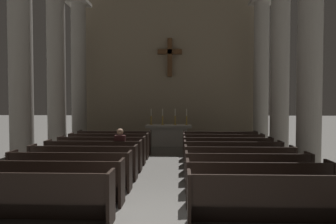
{
  "coord_description": "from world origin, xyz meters",
  "views": [
    {
      "loc": [
        0.52,
        -5.4,
        2.18
      ],
      "look_at": [
        0.0,
        8.56,
        1.66
      ],
      "focal_mm": 33.63,
      "sensor_mm": 36.0,
      "label": 1
    }
  ],
  "objects_px": {
    "altar": "(169,135)",
    "column_left_fourth": "(79,75)",
    "pew_right_row_1": "(274,200)",
    "candlestick_inner_right": "(175,120)",
    "pew_left_row_3": "(70,171)",
    "pew_right_row_2": "(258,184)",
    "pew_right_row_3": "(247,172)",
    "column_right_fourth": "(261,75)",
    "pew_left_row_6": "(102,150)",
    "pew_right_row_8": "(220,143)",
    "pew_right_row_7": "(223,146)",
    "pew_left_row_4": "(83,162)",
    "column_left_third": "(56,69)",
    "pew_left_row_5": "(94,156)",
    "column_right_third": "(280,69)",
    "pew_right_row_6": "(227,151)",
    "pew_right_row_5": "(233,156)",
    "column_left_second": "(21,61)",
    "pew_left_row_8": "(115,142)",
    "candlestick_outer_right": "(187,120)",
    "pew_left_row_1": "(29,197)",
    "lone_worshipper": "(121,149)",
    "candlestick_outer_left": "(151,119)",
    "pew_left_row_7": "(109,146)",
    "candlestick_inner_left": "(163,119)",
    "pew_right_row_4": "(239,163)",
    "column_right_second": "(310,59)"
  },
  "relations": [
    {
      "from": "pew_right_row_2",
      "to": "column_right_third",
      "type": "bearing_deg",
      "value": 69.2
    },
    {
      "from": "pew_right_row_2",
      "to": "pew_right_row_5",
      "type": "xyz_separation_m",
      "value": [
        0.0,
        3.12,
        0.0
      ]
    },
    {
      "from": "pew_left_row_6",
      "to": "column_left_third",
      "type": "distance_m",
      "value": 4.19
    },
    {
      "from": "altar",
      "to": "column_left_fourth",
      "type": "bearing_deg",
      "value": 176.43
    },
    {
      "from": "pew_right_row_5",
      "to": "column_right_third",
      "type": "distance_m",
      "value": 4.75
    },
    {
      "from": "candlestick_outer_right",
      "to": "pew_right_row_3",
      "type": "bearing_deg",
      "value": -80.44
    },
    {
      "from": "pew_left_row_6",
      "to": "pew_right_row_8",
      "type": "height_order",
      "value": "same"
    },
    {
      "from": "column_right_third",
      "to": "pew_left_row_7",
      "type": "bearing_deg",
      "value": -172.55
    },
    {
      "from": "candlestick_inner_left",
      "to": "pew_left_row_5",
      "type": "bearing_deg",
      "value": -108.4
    },
    {
      "from": "pew_right_row_5",
      "to": "altar",
      "type": "bearing_deg",
      "value": 111.17
    },
    {
      "from": "pew_left_row_8",
      "to": "candlestick_inner_right",
      "type": "height_order",
      "value": "candlestick_inner_right"
    },
    {
      "from": "lone_worshipper",
      "to": "pew_right_row_8",
      "type": "bearing_deg",
      "value": 42.03
    },
    {
      "from": "pew_right_row_8",
      "to": "candlestick_outer_left",
      "type": "distance_m",
      "value": 3.88
    },
    {
      "from": "pew_right_row_3",
      "to": "pew_left_row_1",
      "type": "bearing_deg",
      "value": -153.91
    },
    {
      "from": "pew_right_row_1",
      "to": "candlestick_inner_right",
      "type": "xyz_separation_m",
      "value": [
        -1.82,
        9.65,
        0.78
      ]
    },
    {
      "from": "pew_right_row_3",
      "to": "column_right_fourth",
      "type": "distance_m",
      "value": 8.68
    },
    {
      "from": "pew_right_row_6",
      "to": "candlestick_inner_left",
      "type": "relative_size",
      "value": 3.83
    },
    {
      "from": "altar",
      "to": "pew_right_row_8",
      "type": "bearing_deg",
      "value": -48.05
    },
    {
      "from": "candlestick_outer_right",
      "to": "pew_right_row_6",
      "type": "bearing_deg",
      "value": -74.0
    },
    {
      "from": "pew_left_row_6",
      "to": "pew_right_row_1",
      "type": "distance_m",
      "value": 6.72
    },
    {
      "from": "candlestick_outer_right",
      "to": "candlestick_outer_left",
      "type": "bearing_deg",
      "value": 180.0
    },
    {
      "from": "column_left_second",
      "to": "candlestick_outer_right",
      "type": "bearing_deg",
      "value": 45.51
    },
    {
      "from": "pew_left_row_4",
      "to": "pew_right_row_1",
      "type": "relative_size",
      "value": 1.0
    },
    {
      "from": "column_left_second",
      "to": "column_left_fourth",
      "type": "height_order",
      "value": "same"
    },
    {
      "from": "pew_left_row_4",
      "to": "candlestick_outer_left",
      "type": "height_order",
      "value": "candlestick_outer_left"
    },
    {
      "from": "pew_right_row_7",
      "to": "candlestick_inner_right",
      "type": "height_order",
      "value": "candlestick_inner_right"
    },
    {
      "from": "pew_left_row_6",
      "to": "pew_right_row_8",
      "type": "xyz_separation_m",
      "value": [
        4.25,
        2.08,
        0.0
      ]
    },
    {
      "from": "pew_left_row_3",
      "to": "pew_right_row_7",
      "type": "height_order",
      "value": "same"
    },
    {
      "from": "pew_right_row_2",
      "to": "candlestick_outer_right",
      "type": "height_order",
      "value": "candlestick_outer_right"
    },
    {
      "from": "column_right_second",
      "to": "column_left_third",
      "type": "bearing_deg",
      "value": 162.31
    },
    {
      "from": "pew_left_row_4",
      "to": "candlestick_outer_right",
      "type": "relative_size",
      "value": 3.83
    },
    {
      "from": "pew_left_row_5",
      "to": "column_right_third",
      "type": "bearing_deg",
      "value": 24.15
    },
    {
      "from": "pew_left_row_1",
      "to": "column_left_third",
      "type": "height_order",
      "value": "column_left_third"
    },
    {
      "from": "pew_left_row_5",
      "to": "column_left_fourth",
      "type": "height_order",
      "value": "column_left_fourth"
    },
    {
      "from": "pew_right_row_5",
      "to": "pew_left_row_6",
      "type": "bearing_deg",
      "value": 166.24
    },
    {
      "from": "pew_left_row_3",
      "to": "pew_right_row_6",
      "type": "distance_m",
      "value": 5.27
    },
    {
      "from": "column_left_second",
      "to": "candlestick_outer_left",
      "type": "bearing_deg",
      "value": 56.35
    },
    {
      "from": "pew_left_row_3",
      "to": "pew_right_row_2",
      "type": "height_order",
      "value": "same"
    },
    {
      "from": "pew_right_row_2",
      "to": "column_left_fourth",
      "type": "height_order",
      "value": "column_left_fourth"
    },
    {
      "from": "pew_right_row_4",
      "to": "lone_worshipper",
      "type": "bearing_deg",
      "value": 162.51
    },
    {
      "from": "pew_left_row_6",
      "to": "column_right_fourth",
      "type": "bearing_deg",
      "value": 35.78
    },
    {
      "from": "pew_left_row_4",
      "to": "pew_right_row_6",
      "type": "height_order",
      "value": "same"
    },
    {
      "from": "candlestick_outer_left",
      "to": "pew_right_row_6",
      "type": "bearing_deg",
      "value": -56.21
    },
    {
      "from": "pew_right_row_6",
      "to": "pew_left_row_4",
      "type": "bearing_deg",
      "value": -153.91
    },
    {
      "from": "pew_right_row_8",
      "to": "candlestick_outer_right",
      "type": "relative_size",
      "value": 3.83
    },
    {
      "from": "pew_right_row_3",
      "to": "column_right_third",
      "type": "height_order",
      "value": "column_right_third"
    },
    {
      "from": "pew_left_row_4",
      "to": "column_left_third",
      "type": "relative_size",
      "value": 0.42
    },
    {
      "from": "pew_right_row_7",
      "to": "column_left_fourth",
      "type": "height_order",
      "value": "column_left_fourth"
    },
    {
      "from": "pew_left_row_3",
      "to": "pew_right_row_1",
      "type": "distance_m",
      "value": 4.73
    },
    {
      "from": "column_right_fourth",
      "to": "altar",
      "type": "relative_size",
      "value": 3.18
    }
  ]
}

